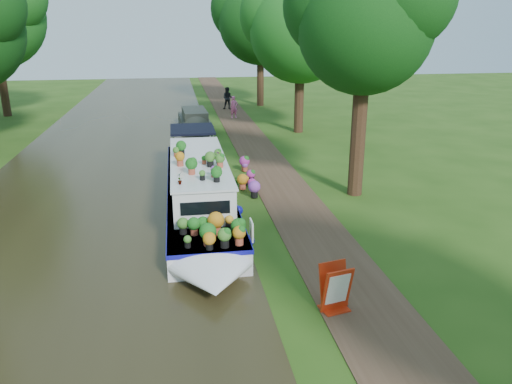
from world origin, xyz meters
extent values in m
plane|color=#264812|center=(0.00, 0.00, 0.00)|extent=(100.00, 100.00, 0.00)
cube|color=black|center=(-6.00, 0.00, 0.01)|extent=(10.00, 100.00, 0.02)
cube|color=#463020|center=(1.20, 0.00, 0.01)|extent=(2.20, 100.00, 0.03)
cube|color=white|center=(-2.25, 2.96, 0.40)|extent=(2.20, 12.00, 0.75)
cube|color=#12119C|center=(-2.25, 2.96, 0.71)|extent=(2.24, 12.04, 0.12)
cube|color=white|center=(-2.25, 2.16, 1.29)|extent=(1.80, 7.00, 1.05)
cube|color=white|center=(-2.25, 2.16, 1.85)|extent=(1.90, 7.10, 0.06)
cube|color=black|center=(-1.34, 2.16, 1.37)|extent=(0.03, 6.40, 0.38)
cube|color=black|center=(-3.16, 2.16, 1.37)|extent=(0.03, 6.40, 0.38)
cube|color=black|center=(-2.25, 7.26, 1.92)|extent=(1.90, 2.40, 0.10)
cube|color=white|center=(-1.10, -2.44, 1.07)|extent=(0.04, 0.45, 0.55)
imported|color=#165318|center=(-2.92, -0.62, 2.07)|extent=(0.19, 0.23, 0.38)
imported|color=#165318|center=(-1.59, 1.44, 2.09)|extent=(0.27, 0.27, 0.41)
cylinder|color=#301C10|center=(3.80, 3.00, 2.27)|extent=(0.56, 0.56, 4.55)
sphere|color=#0D350F|center=(3.80, 3.00, 6.23)|extent=(4.80, 4.80, 4.80)
sphere|color=#0D350F|center=(2.96, 3.84, 6.95)|extent=(3.84, 3.84, 3.84)
cylinder|color=#301C10|center=(4.50, 15.00, 1.92)|extent=(0.56, 0.56, 3.85)
sphere|color=#165318|center=(4.50, 15.00, 5.95)|extent=(6.00, 6.00, 6.00)
sphere|color=#165318|center=(5.70, 14.10, 7.15)|extent=(4.50, 4.50, 4.50)
sphere|color=#165318|center=(3.45, 16.05, 6.85)|extent=(4.80, 4.80, 4.80)
cylinder|color=#301C10|center=(4.00, 26.00, 2.10)|extent=(0.56, 0.56, 4.20)
sphere|color=#0D350F|center=(4.00, 26.00, 6.51)|extent=(6.60, 6.60, 6.60)
sphere|color=#0D350F|center=(5.32, 25.01, 7.83)|extent=(4.95, 4.95, 4.95)
sphere|color=#0D350F|center=(2.85, 27.16, 7.50)|extent=(5.28, 5.28, 5.28)
cylinder|color=#301C10|center=(-15.00, 24.00, 2.19)|extent=(0.56, 0.56, 4.38)
cube|color=#232721|center=(-1.75, 17.45, 0.30)|extent=(2.03, 5.71, 0.56)
cube|color=#232721|center=(-1.75, 16.98, 0.91)|extent=(1.55, 3.35, 0.66)
cube|color=red|center=(0.45, -4.93, 0.05)|extent=(0.71, 0.63, 0.03)
cube|color=red|center=(0.45, -5.07, 0.59)|extent=(0.74, 0.42, 1.10)
cube|color=red|center=(0.45, -4.80, 0.59)|extent=(0.74, 0.42, 1.10)
cube|color=white|center=(0.45, -5.11, 0.64)|extent=(0.56, 0.30, 0.77)
imported|color=#EA6085|center=(1.17, 20.47, 0.79)|extent=(0.63, 0.50, 1.52)
imported|color=black|center=(1.15, 24.30, 0.88)|extent=(0.95, 0.81, 1.70)
imported|color=#245D1B|center=(-0.60, 5.00, 0.18)|extent=(0.41, 0.38, 0.37)
camera|label=1|loc=(-2.95, -14.59, 6.26)|focal=35.00mm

